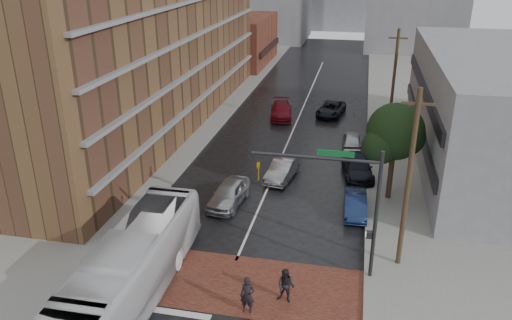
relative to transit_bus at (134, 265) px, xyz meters
The scene contains 20 objects.
ground 4.70m from the transit_bus, 17.53° to the left, with size 160.00×160.00×0.00m, color black.
crosswalk 4.86m from the transit_bus, 23.55° to the left, with size 14.00×5.00×0.02m, color brown.
sidewalk_west 27.37m from the transit_bus, 105.56° to the left, with size 9.00×90.00×0.15m, color gray.
sidewalk_east 30.67m from the transit_bus, 59.23° to the left, with size 9.00×90.00×0.15m, color gray.
storefront_west 55.90m from the transit_bus, 98.05° to the left, with size 8.00×16.00×7.00m, color brown.
building_east 29.82m from the transit_bus, 45.88° to the left, with size 11.00×26.00×9.00m, color gray.
street_tree 18.66m from the transit_bus, 46.46° to the left, with size 4.20×4.10×6.90m.
signal_mast 11.14m from the transit_bus, 20.86° to the left, with size 6.50×0.30×7.20m.
utility_pole_near 14.43m from the transit_bus, 22.29° to the left, with size 1.60×0.26×10.00m.
utility_pole_far 28.65m from the transit_bus, 62.87° to the left, with size 1.60×0.26×10.00m.
transit_bus is the anchor object (origin of this frame).
pedestrian_a 5.81m from the transit_bus, ahead, with size 0.70×0.46×1.91m, color black.
pedestrian_b 7.52m from the transit_bus, ahead, with size 0.89×0.70×1.84m, color black.
car_travel_a 10.54m from the transit_bus, 78.78° to the left, with size 1.90×4.71×1.60m, color #B3B7BB.
car_travel_b 15.99m from the transit_bus, 71.98° to the left, with size 1.56×4.49×1.48m, color #A3A4AA.
car_travel_c 30.14m from the transit_bus, 85.48° to the left, with size 2.15×5.28×1.53m, color maroon.
suv_travel 32.70m from the transit_bus, 76.98° to the left, with size 2.34×5.08×1.41m, color black.
car_parked_near 15.06m from the transit_bus, 45.81° to the left, with size 1.42×4.06×1.34m, color #142248.
car_parked_mid 19.83m from the transit_bus, 58.09° to the left, with size 2.06×5.08×1.47m, color black.
car_parked_far 24.21m from the transit_bus, 65.92° to the left, with size 1.68×4.17×1.42m, color #A9ACB1.
Camera 1 is at (6.00, -20.20, 15.95)m, focal length 35.00 mm.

